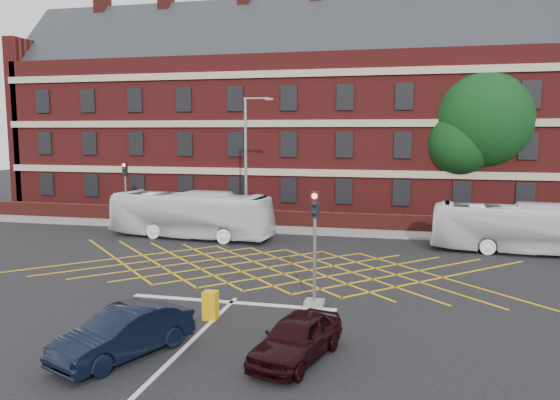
% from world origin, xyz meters
% --- Properties ---
extents(ground, '(120.00, 120.00, 0.00)m').
position_xyz_m(ground, '(0.00, 0.00, 0.00)').
color(ground, black).
rests_on(ground, ground).
extents(victorian_building, '(51.00, 12.17, 20.40)m').
position_xyz_m(victorian_building, '(0.25, 22.00, 7.84)').
color(victorian_building, maroon).
rests_on(victorian_building, ground).
extents(boundary_wall, '(56.00, 0.50, 1.10)m').
position_xyz_m(boundary_wall, '(0.00, 13.00, 0.55)').
color(boundary_wall, '#531A16').
rests_on(boundary_wall, ground).
extents(far_pavement, '(60.00, 3.00, 0.12)m').
position_xyz_m(far_pavement, '(0.00, 12.00, 0.06)').
color(far_pavement, slate).
rests_on(far_pavement, ground).
extents(box_junction_hatching, '(8.22, 8.22, 0.02)m').
position_xyz_m(box_junction_hatching, '(0.00, 2.00, 0.01)').
color(box_junction_hatching, '#CC990C').
rests_on(box_junction_hatching, ground).
extents(stop_line, '(8.00, 0.30, 0.02)m').
position_xyz_m(stop_line, '(0.00, -3.50, 0.01)').
color(stop_line, silver).
rests_on(stop_line, ground).
extents(centre_line, '(0.15, 14.00, 0.02)m').
position_xyz_m(centre_line, '(0.00, -10.00, 0.01)').
color(centre_line, silver).
rests_on(centre_line, ground).
extents(bus_left, '(10.37, 3.46, 2.83)m').
position_xyz_m(bus_left, '(-6.37, 8.04, 1.42)').
color(bus_left, white).
rests_on(bus_left, ground).
extents(bus_right, '(9.65, 2.82, 2.65)m').
position_xyz_m(bus_right, '(12.47, 8.10, 1.33)').
color(bus_right, white).
rests_on(bus_right, ground).
extents(car_navy, '(3.05, 4.48, 1.40)m').
position_xyz_m(car_navy, '(-1.45, -8.95, 0.70)').
color(car_navy, black).
rests_on(car_navy, ground).
extents(car_maroon, '(2.47, 4.05, 1.29)m').
position_xyz_m(car_maroon, '(3.43, -8.04, 0.64)').
color(car_maroon, black).
rests_on(car_maroon, ground).
extents(deciduous_tree, '(7.29, 6.86, 10.65)m').
position_xyz_m(deciduous_tree, '(11.27, 17.34, 6.72)').
color(deciduous_tree, black).
rests_on(deciduous_tree, ground).
extents(traffic_light_near, '(0.70, 0.70, 4.27)m').
position_xyz_m(traffic_light_near, '(3.12, -3.18, 1.76)').
color(traffic_light_near, slate).
rests_on(traffic_light_near, ground).
extents(traffic_light_far, '(0.70, 0.70, 4.27)m').
position_xyz_m(traffic_light_far, '(-12.78, 11.86, 1.76)').
color(traffic_light_far, slate).
rests_on(traffic_light_far, ground).
extents(street_lamp, '(2.25, 1.00, 8.46)m').
position_xyz_m(street_lamp, '(-3.25, 9.56, 2.87)').
color(street_lamp, slate).
rests_on(street_lamp, ground).
extents(direction_signs, '(1.10, 0.16, 2.20)m').
position_xyz_m(direction_signs, '(-13.21, 11.92, 1.38)').
color(direction_signs, gray).
rests_on(direction_signs, ground).
extents(utility_cabinet, '(0.48, 0.41, 0.99)m').
position_xyz_m(utility_cabinet, '(-0.12, -5.43, 0.50)').
color(utility_cabinet, gold).
rests_on(utility_cabinet, ground).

